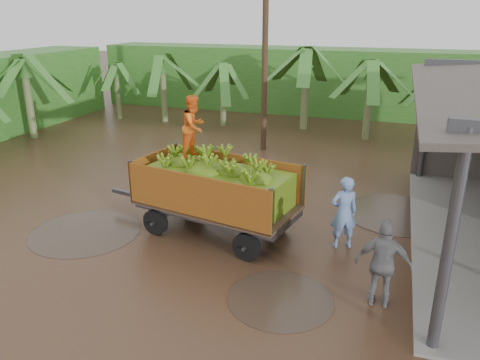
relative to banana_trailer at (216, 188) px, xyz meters
name	(u,v)px	position (x,y,z in m)	size (l,w,h in m)	color
ground	(223,223)	(-0.06, 0.61, -1.28)	(100.00, 100.00, 0.00)	black
hedge_north	(286,79)	(-2.06, 16.61, 0.52)	(22.00, 3.00, 3.60)	#2D661E
banana_trailer	(216,188)	(0.00, 0.00, 0.00)	(5.87, 2.79, 3.57)	#B16419
man_blue	(344,213)	(3.26, 0.24, -0.35)	(0.68, 0.45, 1.86)	#6987C0
man_grey	(383,264)	(4.29, -2.01, -0.35)	(1.09, 0.45, 1.86)	slate
utility_pole	(265,43)	(-0.99, 8.07, 3.09)	(1.20, 0.24, 8.62)	#47301E
banana_plants	(159,105)	(-5.55, 7.46, 0.48)	(20.77, 20.37, 4.12)	#2D661E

